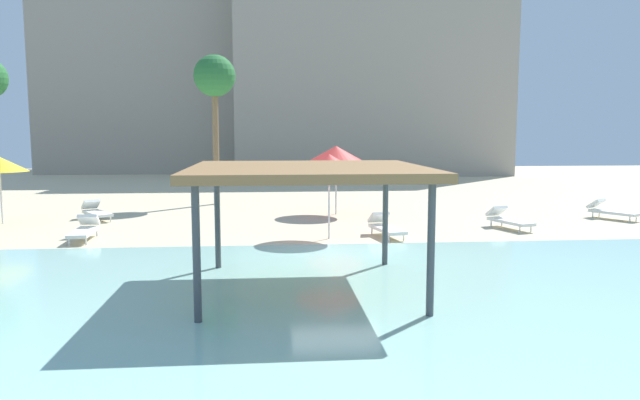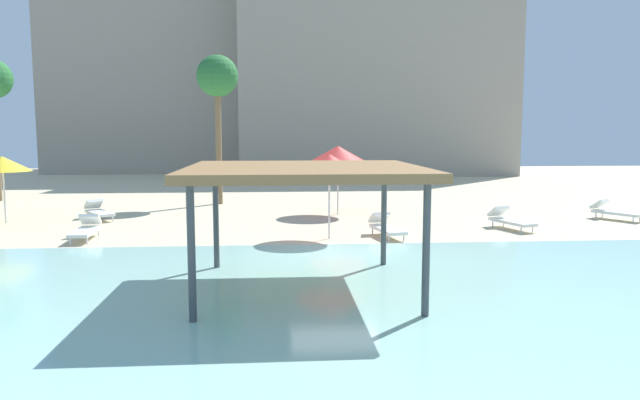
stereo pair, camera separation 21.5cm
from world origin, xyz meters
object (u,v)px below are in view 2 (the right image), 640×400
(lounge_chair_2, at_px, (509,219))
(lounge_chair_3, at_px, (98,211))
(lounge_chair_5, at_px, (386,227))
(lounge_chair_1, at_px, (86,229))
(beach_umbrella_yellow_4, at_px, (2,164))
(shade_pavilion, at_px, (305,173))
(lounge_chair_0, at_px, (613,211))
(beach_umbrella_red_3, at_px, (338,154))
(beach_umbrella_red_1, at_px, (329,164))
(palm_tree_0, at_px, (217,80))

(lounge_chair_2, height_order, lounge_chair_3, same)
(lounge_chair_2, bearing_deg, lounge_chair_3, -120.59)
(lounge_chair_2, xyz_separation_m, lounge_chair_3, (-14.84, 3.29, 0.00))
(lounge_chair_2, distance_m, lounge_chair_5, 4.70)
(lounge_chair_1, bearing_deg, beach_umbrella_yellow_4, -135.21)
(shade_pavilion, height_order, beach_umbrella_yellow_4, shade_pavilion)
(lounge_chair_0, relative_size, lounge_chair_1, 1.00)
(beach_umbrella_red_3, bearing_deg, lounge_chair_2, -35.92)
(beach_umbrella_red_3, distance_m, lounge_chair_2, 7.16)
(beach_umbrella_red_1, distance_m, lounge_chair_3, 9.89)
(lounge_chair_1, height_order, palm_tree_0, palm_tree_0)
(beach_umbrella_red_1, distance_m, lounge_chair_1, 7.87)
(lounge_chair_1, bearing_deg, shade_pavilion, 42.07)
(beach_umbrella_yellow_4, relative_size, lounge_chair_0, 1.27)
(shade_pavilion, height_order, beach_umbrella_red_3, beach_umbrella_red_3)
(beach_umbrella_red_1, xyz_separation_m, lounge_chair_2, (6.38, 1.42, -2.03))
(lounge_chair_2, bearing_deg, shade_pavilion, -63.49)
(lounge_chair_1, bearing_deg, beach_umbrella_red_3, 116.76)
(lounge_chair_0, height_order, lounge_chair_3, same)
(palm_tree_0, bearing_deg, shade_pavilion, -77.98)
(shade_pavilion, height_order, lounge_chair_1, shade_pavilion)
(beach_umbrella_yellow_4, relative_size, lounge_chair_2, 1.24)
(shade_pavilion, relative_size, lounge_chair_3, 2.53)
(beach_umbrella_red_3, bearing_deg, lounge_chair_5, -79.23)
(beach_umbrella_yellow_4, xyz_separation_m, lounge_chair_3, (3.13, 0.67, -1.85))
(palm_tree_0, bearing_deg, beach_umbrella_red_3, -37.18)
(lounge_chair_2, relative_size, lounge_chair_5, 1.01)
(shade_pavilion, bearing_deg, beach_umbrella_red_1, 79.92)
(lounge_chair_1, bearing_deg, palm_tree_0, 155.90)
(beach_umbrella_yellow_4, relative_size, lounge_chair_3, 1.29)
(beach_umbrella_yellow_4, bearing_deg, beach_umbrella_red_1, -19.23)
(beach_umbrella_red_3, xyz_separation_m, lounge_chair_0, (10.39, -2.19, -2.11))
(beach_umbrella_red_1, bearing_deg, palm_tree_0, 114.72)
(beach_umbrella_red_1, relative_size, lounge_chair_3, 1.39)
(shade_pavilion, distance_m, lounge_chair_2, 10.65)
(lounge_chair_0, xyz_separation_m, lounge_chair_2, (-4.85, -1.83, 0.00))
(shade_pavilion, xyz_separation_m, beach_umbrella_red_1, (1.05, 5.90, -0.13))
(beach_umbrella_red_1, xyz_separation_m, palm_tree_0, (-4.29, 9.32, 3.33))
(lounge_chair_5, bearing_deg, lounge_chair_0, 96.61)
(lounge_chair_1, distance_m, lounge_chair_2, 14.00)
(beach_umbrella_red_3, bearing_deg, palm_tree_0, 142.82)
(shade_pavilion, xyz_separation_m, lounge_chair_0, (12.28, 9.14, -2.15))
(lounge_chair_1, relative_size, lounge_chair_2, 0.97)
(palm_tree_0, bearing_deg, lounge_chair_5, -56.10)
(lounge_chair_2, height_order, palm_tree_0, palm_tree_0)
(beach_umbrella_red_1, relative_size, lounge_chair_1, 1.38)
(palm_tree_0, bearing_deg, beach_umbrella_red_1, -65.28)
(beach_umbrella_red_1, height_order, lounge_chair_5, beach_umbrella_red_1)
(beach_umbrella_red_3, height_order, lounge_chair_1, beach_umbrella_red_3)
(lounge_chair_0, xyz_separation_m, lounge_chair_5, (-9.40, -3.04, 0.00))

